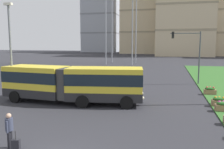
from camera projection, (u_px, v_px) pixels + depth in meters
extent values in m
cube|color=yellow|center=(105.00, 83.00, 19.37)|extent=(6.29, 3.31, 2.55)
cube|color=#262628|center=(105.00, 95.00, 19.49)|extent=(6.31, 3.33, 0.70)
cube|color=#19232D|center=(105.00, 78.00, 19.31)|extent=(6.33, 3.36, 0.90)
cube|color=yellow|center=(37.00, 81.00, 20.65)|extent=(5.43, 3.03, 2.55)
cube|color=#262628|center=(37.00, 91.00, 20.78)|extent=(5.46, 3.05, 0.70)
cube|color=#19232D|center=(36.00, 76.00, 20.60)|extent=(5.48, 3.07, 0.90)
cylinder|color=#383838|center=(68.00, 83.00, 19.64)|extent=(2.40, 2.40, 2.45)
cylinder|color=black|center=(127.00, 95.00, 20.60)|extent=(1.03, 0.42, 1.00)
cylinder|color=black|center=(127.00, 103.00, 18.13)|extent=(1.03, 0.42, 1.00)
cylinder|color=black|center=(88.00, 95.00, 20.91)|extent=(1.03, 0.42, 1.00)
cylinder|color=black|center=(82.00, 102.00, 18.44)|extent=(1.03, 0.42, 1.00)
cylinder|color=black|center=(34.00, 91.00, 22.41)|extent=(1.02, 0.38, 1.00)
cylinder|color=black|center=(15.00, 97.00, 20.07)|extent=(1.02, 0.38, 1.00)
sphere|color=#F9EFC6|center=(142.00, 93.00, 20.10)|extent=(0.24, 0.24, 0.24)
sphere|color=#F9EFC6|center=(143.00, 98.00, 18.33)|extent=(0.24, 0.24, 0.24)
cube|color=maroon|center=(80.00, 78.00, 30.23)|extent=(4.57, 2.27, 0.80)
cube|color=black|center=(79.00, 72.00, 30.19)|extent=(2.55, 1.93, 0.60)
cylinder|color=black|center=(94.00, 79.00, 30.61)|extent=(0.66, 0.29, 0.64)
cylinder|color=black|center=(88.00, 82.00, 28.93)|extent=(0.66, 0.29, 0.64)
cylinder|color=black|center=(73.00, 78.00, 31.61)|extent=(0.66, 0.29, 0.64)
cylinder|color=black|center=(66.00, 80.00, 29.93)|extent=(0.66, 0.29, 0.64)
cylinder|color=black|center=(9.00, 140.00, 11.27)|extent=(0.16, 0.16, 0.90)
cylinder|color=black|center=(11.00, 139.00, 11.47)|extent=(0.16, 0.16, 0.90)
cylinder|color=#383D51|center=(9.00, 124.00, 11.27)|extent=(0.36, 0.36, 0.60)
sphere|color=tan|center=(9.00, 116.00, 11.21)|extent=(0.24, 0.24, 0.24)
cylinder|color=#383D51|center=(7.00, 127.00, 11.04)|extent=(0.10, 0.10, 0.55)
cylinder|color=#383D51|center=(11.00, 124.00, 11.51)|extent=(0.10, 0.10, 0.55)
cube|color=#232328|center=(16.00, 145.00, 11.09)|extent=(0.41, 0.32, 0.56)
cylinder|color=black|center=(15.00, 135.00, 11.03)|extent=(0.03, 0.03, 0.40)
cube|color=#937051|center=(223.00, 108.00, 17.47)|extent=(1.10, 0.56, 0.44)
ellipsoid|color=#2D6B28|center=(223.00, 103.00, 17.42)|extent=(0.99, 0.50, 0.28)
sphere|color=#D14C99|center=(219.00, 102.00, 17.47)|extent=(0.20, 0.20, 0.20)
sphere|color=#D14C99|center=(223.00, 102.00, 17.49)|extent=(0.20, 0.20, 0.20)
cube|color=#937051|center=(219.00, 103.00, 18.88)|extent=(1.10, 0.56, 0.44)
ellipsoid|color=#2D6B28|center=(219.00, 99.00, 18.83)|extent=(0.99, 0.50, 0.28)
sphere|color=orange|center=(216.00, 97.00, 18.88)|extent=(0.20, 0.20, 0.20)
sphere|color=orange|center=(219.00, 97.00, 18.90)|extent=(0.20, 0.20, 0.20)
sphere|color=orange|center=(223.00, 98.00, 18.70)|extent=(0.20, 0.20, 0.20)
cube|color=#937051|center=(210.00, 92.00, 23.08)|extent=(1.10, 0.56, 0.44)
ellipsoid|color=#2D6B28|center=(210.00, 89.00, 23.03)|extent=(0.99, 0.50, 0.28)
sphere|color=red|center=(207.00, 87.00, 23.08)|extent=(0.20, 0.20, 0.20)
sphere|color=red|center=(210.00, 87.00, 23.10)|extent=(0.20, 0.20, 0.20)
sphere|color=red|center=(213.00, 88.00, 22.90)|extent=(0.20, 0.20, 0.20)
cylinder|color=#474C51|center=(199.00, 58.00, 28.59)|extent=(0.16, 0.16, 6.29)
cylinder|color=#474C51|center=(185.00, 33.00, 28.59)|extent=(3.45, 0.10, 0.10)
cube|color=black|center=(173.00, 35.00, 28.94)|extent=(0.28, 0.28, 0.80)
sphere|color=red|center=(173.00, 33.00, 28.90)|extent=(0.16, 0.16, 0.16)
sphere|color=yellow|center=(173.00, 35.00, 28.94)|extent=(0.16, 0.16, 0.16)
sphere|color=green|center=(173.00, 37.00, 28.97)|extent=(0.16, 0.16, 0.16)
cylinder|color=slate|center=(11.00, 54.00, 20.67)|extent=(0.18, 0.18, 8.11)
cube|color=white|center=(8.00, 4.00, 20.12)|extent=(0.70, 0.28, 0.20)
cube|color=#9EA3AD|center=(101.00, 16.00, 123.87)|extent=(17.26, 14.30, 37.40)
cube|color=gray|center=(101.00, 33.00, 125.07)|extent=(17.46, 14.50, 0.70)
cube|color=gray|center=(101.00, 15.00, 123.82)|extent=(17.46, 14.50, 0.70)
cube|color=beige|center=(144.00, 13.00, 109.43)|extent=(19.74, 17.01, 36.60)
cube|color=#9C8D6E|center=(144.00, 32.00, 110.60)|extent=(19.94, 17.21, 0.70)
cube|color=#9C8D6E|center=(144.00, 12.00, 109.38)|extent=(19.94, 17.21, 0.70)
cube|color=beige|center=(185.00, 7.00, 87.96)|extent=(20.16, 14.76, 35.77)
cube|color=#9C8D6E|center=(184.00, 31.00, 89.10)|extent=(20.36, 14.96, 0.70)
cube|color=#9C8D6E|center=(185.00, 6.00, 87.91)|extent=(20.36, 14.96, 0.70)
cube|color=#9C8D6E|center=(223.00, 33.00, 93.55)|extent=(20.79, 18.18, 0.70)
cube|color=#9C8D6E|center=(224.00, 12.00, 92.46)|extent=(20.79, 18.18, 0.70)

